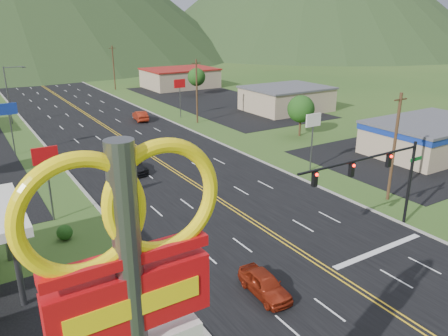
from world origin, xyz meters
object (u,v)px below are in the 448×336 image
traffic_signal (379,171)px  car_red_near (265,285)px  streetlight_west (9,91)px  car_dark_mid (132,166)px  car_red_far (140,116)px

traffic_signal → car_red_near: traffic_signal is taller
traffic_signal → car_red_near: 12.78m
streetlight_west → car_red_near: bearing=-83.7°
streetlight_west → car_dark_mid: (7.55, -32.13, -4.45)m
streetlight_west → car_dark_mid: streetlight_west is taller
traffic_signal → car_red_far: bearing=90.3°
streetlight_west → car_dark_mid: 33.31m
streetlight_west → car_red_far: streetlight_west is taller
car_red_near → car_dark_mid: car_dark_mid is taller
traffic_signal → car_red_far: size_ratio=2.72×
streetlight_west → car_red_far: size_ratio=1.87×
car_dark_mid → car_red_far: (10.34, 23.25, 0.06)m
streetlight_west → car_red_far: 20.46m
streetlight_west → car_dark_mid: size_ratio=1.78×
traffic_signal → streetlight_west: 58.88m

